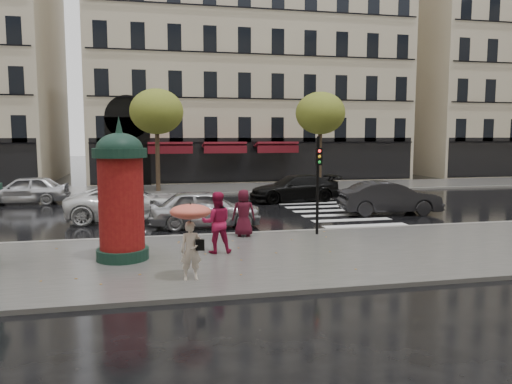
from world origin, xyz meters
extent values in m
plane|color=black|center=(0.00, 0.00, 0.00)|extent=(160.00, 160.00, 0.00)
cube|color=#474744|center=(0.00, -0.50, 0.06)|extent=(90.00, 7.00, 0.12)
cube|color=#474744|center=(0.00, 19.00, 0.06)|extent=(90.00, 6.00, 0.12)
cube|color=slate|center=(0.00, 3.00, 0.07)|extent=(90.00, 0.25, 0.14)
cube|color=slate|center=(0.00, 16.00, 0.07)|extent=(90.00, 0.25, 0.14)
cube|color=silver|center=(6.00, 9.60, 0.01)|extent=(3.60, 11.75, 0.01)
cube|color=#B7A88C|center=(6.00, 30.00, 10.00)|extent=(26.00, 14.00, 20.00)
cylinder|color=#38281C|center=(-2.00, 18.00, 2.60)|extent=(0.28, 0.28, 5.20)
ellipsoid|color=#51651F|center=(-2.00, 18.00, 5.20)|extent=(3.40, 3.40, 2.89)
cylinder|color=#38281C|center=(9.00, 18.00, 2.60)|extent=(0.28, 0.28, 5.20)
ellipsoid|color=#51651F|center=(9.00, 18.00, 5.20)|extent=(3.40, 3.40, 2.89)
imported|color=beige|center=(-1.70, -2.60, 0.85)|extent=(0.55, 0.37, 1.46)
cylinder|color=black|center=(-1.70, -2.60, 1.34)|extent=(0.02, 0.02, 0.93)
ellipsoid|color=red|center=(-1.70, -2.60, 1.83)|extent=(1.01, 1.01, 0.35)
cone|color=black|center=(-1.70, -2.60, 2.03)|extent=(0.04, 0.04, 0.08)
cube|color=black|center=(-1.48, -2.66, 1.00)|extent=(0.21, 0.10, 0.27)
imported|color=#A0133C|center=(-0.68, 0.11, 1.06)|extent=(0.93, 0.74, 1.87)
imported|color=#430D1B|center=(0.60, 2.40, 0.96)|extent=(0.89, 0.66, 1.68)
cylinder|color=black|center=(-3.46, -0.10, 0.28)|extent=(1.48, 1.48, 0.32)
cylinder|color=maroon|center=(-3.46, -0.10, 1.76)|extent=(1.27, 1.27, 2.64)
cylinder|color=black|center=(-3.46, -0.10, 3.19)|extent=(1.52, 1.52, 0.26)
ellipsoid|color=black|center=(-3.46, -0.10, 3.29)|extent=(1.31, 1.31, 0.92)
cone|color=black|center=(-3.46, -0.10, 3.98)|extent=(0.21, 0.21, 0.48)
cylinder|color=black|center=(3.26, 2.19, 1.88)|extent=(0.11, 0.11, 3.53)
cube|color=black|center=(3.23, 1.99, 2.94)|extent=(0.24, 0.19, 0.62)
imported|color=#B6B7BB|center=(-0.44, 5.09, 0.77)|extent=(4.60, 2.08, 1.53)
imported|color=black|center=(8.38, 6.57, 0.77)|extent=(4.82, 2.13, 1.54)
imported|color=white|center=(-3.45, 7.48, 0.76)|extent=(5.52, 2.67, 1.51)
imported|color=black|center=(5.34, 11.91, 0.74)|extent=(5.26, 2.53, 1.48)
imported|color=silver|center=(-9.14, 14.02, 0.77)|extent=(4.52, 1.87, 1.53)
camera|label=1|loc=(-2.73, -14.72, 3.68)|focal=35.00mm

